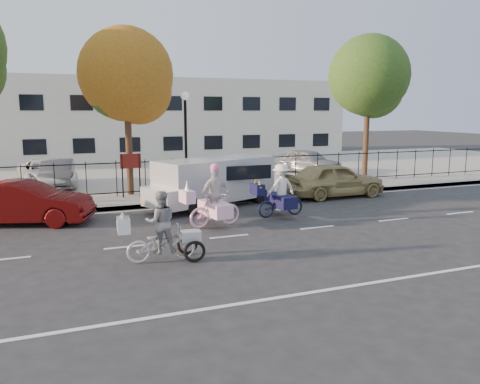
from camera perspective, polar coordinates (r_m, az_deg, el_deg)
name	(u,v)px	position (r m, az deg, el deg)	size (l,w,h in m)	color
ground	(229,237)	(13.95, -1.32, -5.45)	(120.00, 120.00, 0.00)	#333334
road_markings	(229,236)	(13.94, -1.32, -5.43)	(60.00, 9.52, 0.01)	silver
curb	(186,203)	(18.63, -6.61, -1.37)	(60.00, 0.10, 0.15)	#A8A399
sidewalk	(180,199)	(19.63, -7.38, -0.81)	(60.00, 2.20, 0.15)	#A8A399
parking_lot	(143,173)	(28.26, -11.72, 2.32)	(60.00, 15.60, 0.15)	#A8A399
iron_fence	(173,176)	(20.56, -8.17, 1.98)	(58.00, 0.06, 1.50)	black
building	(120,120)	(37.94, -14.43, 8.53)	(34.00, 10.00, 6.00)	silver
lamppost	(185,125)	(20.11, -6.66, 8.17)	(0.36, 0.36, 4.33)	black
street_sign	(131,167)	(19.77, -13.18, 3.02)	(0.85, 0.06, 1.80)	black
zebra_trike	(161,234)	(11.71, -9.58, -5.12)	(2.07, 0.81, 1.77)	silver
unicorn_bike	(214,204)	(14.97, -3.18, -1.41)	(2.08, 1.47, 2.06)	#F4BAD2
bull_bike	(280,196)	(16.47, 4.91, -0.45)	(2.02, 1.39, 1.86)	black
white_van	(213,180)	(18.21, -3.30, 1.48)	(5.71, 3.44, 1.87)	silver
red_sedan	(24,203)	(16.89, -24.80, -1.20)	(1.50, 4.30, 1.42)	#4F0909
gold_sedan	(334,180)	(20.60, 11.43, 1.48)	(1.77, 4.40, 1.50)	tan
lot_car_b	(46,173)	(23.71, -22.53, 2.15)	(2.19, 4.76, 1.32)	white
lot_car_c	(57,174)	(23.45, -21.36, 2.11)	(1.36, 3.91, 1.29)	#53565C
lot_car_d	(308,161)	(27.13, 8.27, 3.75)	(1.64, 4.07, 1.39)	#93959A
tree_mid	(129,79)	(20.45, -13.33, 13.23)	(3.88, 3.88, 7.11)	#442D1D
tree_east	(370,79)	(25.53, 15.61, 13.07)	(4.11, 4.11, 7.53)	#442D1D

